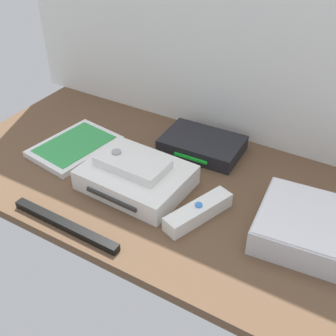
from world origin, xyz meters
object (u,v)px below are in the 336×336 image
at_px(game_console, 136,177).
at_px(remote_classic_pad, 132,163).
at_px(network_router, 202,145).
at_px(sensor_bar, 65,225).
at_px(remote_wand, 198,212).
at_px(mini_computer, 307,226).
at_px(game_case, 74,147).

xyz_separation_m(game_console, remote_classic_pad, (-0.01, 0.00, 0.03)).
height_order(network_router, sensor_bar, network_router).
xyz_separation_m(network_router, remote_wand, (0.10, -0.21, -0.00)).
height_order(network_router, remote_wand, same).
xyz_separation_m(game_console, remote_wand, (0.15, -0.02, -0.01)).
bearing_deg(remote_wand, network_router, 134.87).
xyz_separation_m(network_router, sensor_bar, (-0.10, -0.36, -0.01)).
xyz_separation_m(mini_computer, remote_classic_pad, (-0.35, -0.03, 0.03)).
bearing_deg(remote_classic_pad, game_console, -13.19).
bearing_deg(remote_classic_pad, remote_wand, -6.48).
xyz_separation_m(mini_computer, remote_wand, (-0.19, -0.05, -0.01)).
bearing_deg(remote_wand, game_console, -168.09).
distance_m(game_console, mini_computer, 0.34).
distance_m(remote_classic_pad, sensor_bar, 0.18).
bearing_deg(mini_computer, remote_classic_pad, -175.23).
xyz_separation_m(game_case, remote_wand, (0.36, -0.06, 0.01)).
xyz_separation_m(network_router, remote_classic_pad, (-0.07, -0.18, 0.04)).
height_order(remote_wand, remote_classic_pad, remote_classic_pad).
distance_m(game_case, network_router, 0.30).
bearing_deg(sensor_bar, network_router, 74.90).
xyz_separation_m(game_case, sensor_bar, (0.16, -0.21, -0.00)).
distance_m(game_console, remote_wand, 0.16).
bearing_deg(game_console, remote_wand, -5.43).
relative_size(network_router, sensor_bar, 0.77).
bearing_deg(remote_classic_pad, network_router, 71.59).
height_order(mini_computer, sensor_bar, mini_computer).
bearing_deg(mini_computer, network_router, 151.71).
height_order(game_console, remote_wand, game_console).
xyz_separation_m(mini_computer, game_case, (-0.54, 0.00, -0.02)).
height_order(remote_wand, sensor_bar, remote_wand).
bearing_deg(sensor_bar, mini_computer, 28.41).
bearing_deg(remote_wand, mini_computer, 35.35).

